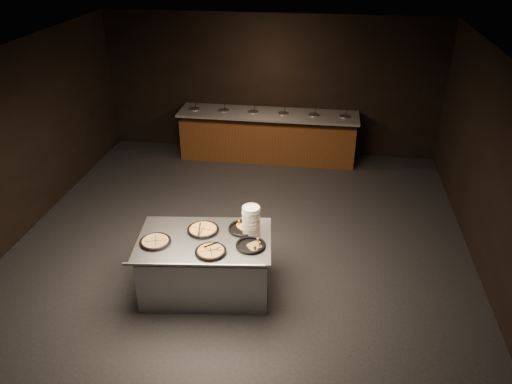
% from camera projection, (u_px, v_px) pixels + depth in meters
% --- Properties ---
extents(room, '(7.02, 8.02, 2.92)m').
position_uv_depth(room, '(236.00, 168.00, 6.90)').
color(room, black).
rests_on(room, ground).
extents(salad_bar, '(3.70, 0.83, 1.18)m').
position_uv_depth(salad_bar, '(268.00, 139.00, 10.48)').
color(salad_bar, '#592F15').
rests_on(salad_bar, ground).
extents(serving_counter, '(1.85, 1.32, 0.83)m').
position_uv_depth(serving_counter, '(206.00, 266.00, 6.67)').
color(serving_counter, '#AFB1B6').
rests_on(serving_counter, ground).
extents(plate_stack, '(0.23, 0.23, 0.39)m').
position_uv_depth(plate_stack, '(251.00, 220.00, 6.51)').
color(plate_stack, white).
rests_on(plate_stack, serving_counter).
extents(pan_veggie_whole, '(0.40, 0.40, 0.04)m').
position_uv_depth(pan_veggie_whole, '(155.00, 241.00, 6.38)').
color(pan_veggie_whole, black).
rests_on(pan_veggie_whole, serving_counter).
extents(pan_cheese_whole, '(0.43, 0.43, 0.04)m').
position_uv_depth(pan_cheese_whole, '(203.00, 229.00, 6.63)').
color(pan_cheese_whole, black).
rests_on(pan_cheese_whole, serving_counter).
extents(pan_cheese_slices_a, '(0.42, 0.42, 0.04)m').
position_uv_depth(pan_cheese_slices_a, '(244.00, 228.00, 6.66)').
color(pan_cheese_slices_a, black).
rests_on(pan_cheese_slices_a, serving_counter).
extents(pan_cheese_slices_b, '(0.40, 0.40, 0.04)m').
position_uv_depth(pan_cheese_slices_b, '(211.00, 251.00, 6.19)').
color(pan_cheese_slices_b, black).
rests_on(pan_cheese_slices_b, serving_counter).
extents(pan_veggie_slices, '(0.39, 0.39, 0.04)m').
position_uv_depth(pan_veggie_slices, '(251.00, 245.00, 6.31)').
color(pan_veggie_slices, black).
rests_on(pan_veggie_slices, serving_counter).
extents(server_left, '(0.10, 0.30, 0.14)m').
position_uv_depth(server_left, '(200.00, 229.00, 6.54)').
color(server_left, '#AFB1B6').
rests_on(server_left, serving_counter).
extents(server_right, '(0.31, 0.09, 0.14)m').
position_uv_depth(server_right, '(215.00, 247.00, 6.19)').
color(server_right, '#AFB1B6').
rests_on(server_right, serving_counter).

